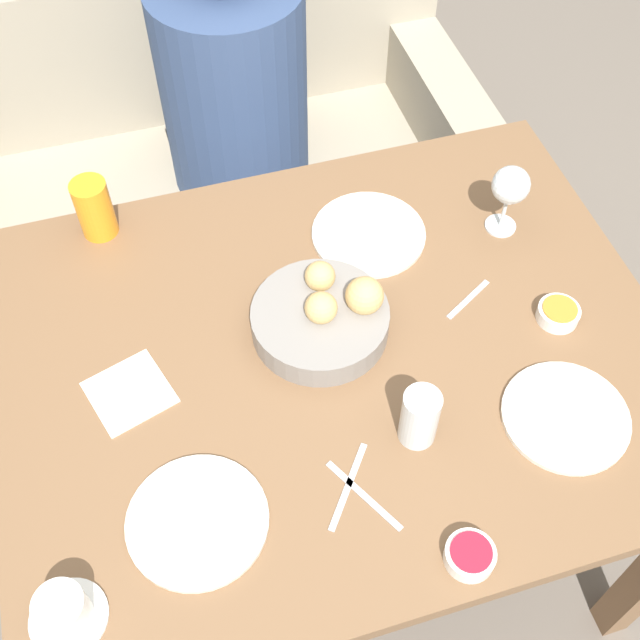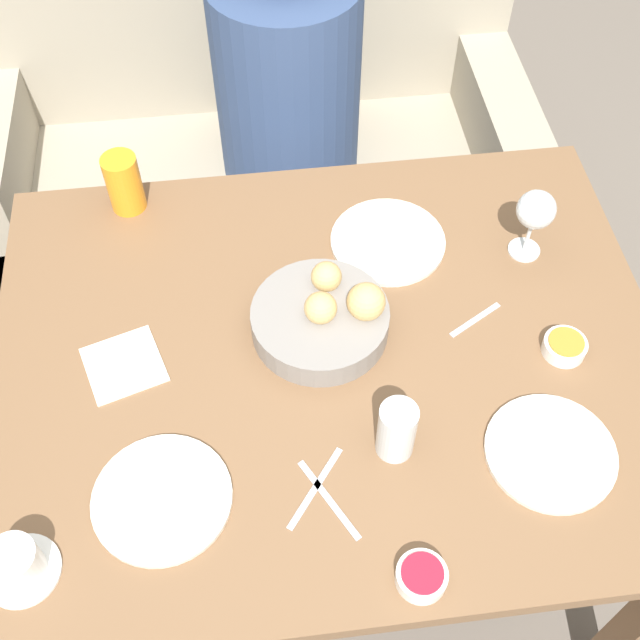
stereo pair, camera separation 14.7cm
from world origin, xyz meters
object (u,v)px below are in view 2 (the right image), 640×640
couch (254,164)px  spoon_coffee (475,320)px  knife_silver (329,499)px  napkin (124,365)px  seated_person (290,145)px  jam_bowl_berry (422,576)px  plate_far_center (388,241)px  plate_near_right (550,452)px  jam_bowl_honey (565,346)px  wine_glass (536,212)px  plate_near_left (162,498)px  bread_basket (324,317)px  coffee_cup (17,564)px  fork_silver (315,488)px  water_tumbler (397,430)px  juice_glass (124,183)px

couch → spoon_coffee: (0.38, -0.97, 0.45)m
knife_silver → napkin: 0.45m
seated_person → spoon_coffee: seated_person is taller
couch → jam_bowl_berry: couch is taller
plate_far_center → jam_bowl_berry: size_ratio=2.94×
plate_near_right → knife_silver: bearing=-174.6°
jam_bowl_honey → knife_silver: (-0.46, -0.24, -0.01)m
plate_far_center → wine_glass: bearing=-11.5°
spoon_coffee → plate_near_left: bearing=-153.7°
knife_silver → napkin: napkin is taller
wine_glass → napkin: wine_glass is taller
bread_basket → napkin: bread_basket is taller
bread_basket → coffee_cup: (-0.51, -0.40, -0.00)m
plate_near_left → wine_glass: wine_glass is taller
seated_person → fork_silver: bearing=-93.3°
water_tumbler → coffee_cup: (-0.60, -0.14, -0.03)m
juice_glass → knife_silver: juice_glass is taller
bread_basket → fork_silver: 0.33m
seated_person → plate_far_center: size_ratio=5.24×
jam_bowl_honey → wine_glass: bearing=91.0°
seated_person → fork_silver: 1.15m
wine_glass → plate_far_center: bearing=168.5°
plate_near_left → coffee_cup: coffee_cup is taller
water_tumbler → spoon_coffee: (0.20, 0.24, -0.06)m
plate_near_left → water_tumbler: bearing=7.0°
plate_far_center → jam_bowl_honey: (0.27, -0.30, 0.01)m
plate_far_center → jam_bowl_berry: jam_bowl_berry is taller
bread_basket → plate_near_left: bread_basket is taller
knife_silver → water_tumbler: bearing=33.6°
knife_silver → napkin: size_ratio=0.90×
wine_glass → fork_silver: size_ratio=1.14×
jam_bowl_berry → fork_silver: bearing=129.9°
fork_silver → napkin: napkin is taller
water_tumbler → knife_silver: (-0.12, -0.08, -0.06)m
couch → plate_near_right: bearing=-71.0°
coffee_cup → couch: bearing=72.6°
water_tumbler → knife_silver: size_ratio=0.78×
jam_bowl_berry → plate_near_left: bearing=155.3°
napkin → knife_silver: bearing=-42.2°
couch → fork_silver: couch is taller
plate_far_center → water_tumbler: bearing=-98.6°
jam_bowl_honey → plate_near_right: bearing=-112.8°
bread_basket → jam_bowl_honey: size_ratio=3.22×
couch → plate_far_center: (0.25, -0.76, 0.46)m
couch → juice_glass: (-0.28, -0.59, 0.51)m
wine_glass → knife_silver: bearing=-133.6°
coffee_cup → plate_near_right: bearing=6.3°
fork_silver → spoon_coffee: (0.34, 0.30, 0.00)m
plate_near_left → wine_glass: size_ratio=1.46×
juice_glass → spoon_coffee: 0.76m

